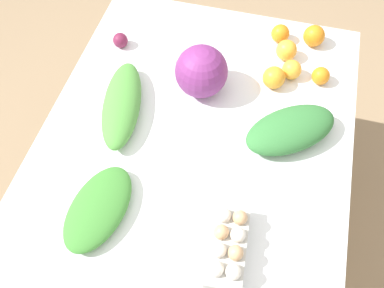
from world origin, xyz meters
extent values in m
plane|color=#937A5B|center=(0.00, 0.00, 0.00)|extent=(8.00, 8.00, 0.00)
cube|color=silver|center=(0.00, 0.00, 0.75)|extent=(1.41, 1.04, 0.03)
cylinder|color=tan|center=(-0.65, -0.46, 0.37)|extent=(0.06, 0.06, 0.73)
cylinder|color=tan|center=(-0.65, 0.46, 0.37)|extent=(0.06, 0.06, 0.73)
sphere|color=#7A2D75|center=(-0.25, -0.03, 0.86)|extent=(0.19, 0.19, 0.19)
cube|color=#B7B7B2|center=(0.32, 0.19, 0.79)|extent=(0.25, 0.12, 0.06)
sphere|color=white|center=(0.40, 0.21, 0.83)|extent=(0.04, 0.04, 0.04)
sphere|color=tan|center=(0.34, 0.21, 0.83)|extent=(0.04, 0.04, 0.04)
sphere|color=white|center=(0.29, 0.21, 0.83)|extent=(0.04, 0.04, 0.04)
sphere|color=tan|center=(0.24, 0.20, 0.83)|extent=(0.04, 0.04, 0.04)
sphere|color=white|center=(0.40, 0.17, 0.83)|extent=(0.04, 0.04, 0.04)
sphere|color=white|center=(0.35, 0.16, 0.83)|extent=(0.04, 0.04, 0.04)
sphere|color=tan|center=(0.30, 0.16, 0.83)|extent=(0.04, 0.04, 0.04)
sphere|color=white|center=(0.24, 0.16, 0.83)|extent=(0.04, 0.04, 0.04)
ellipsoid|color=#4C933D|center=(-0.09, -0.27, 0.80)|extent=(0.40, 0.20, 0.08)
ellipsoid|color=#337538|center=(-0.12, 0.31, 0.81)|extent=(0.33, 0.36, 0.09)
ellipsoid|color=#3D8433|center=(0.30, -0.21, 0.79)|extent=(0.32, 0.20, 0.06)
sphere|color=maroon|center=(-0.39, -0.39, 0.79)|extent=(0.06, 0.06, 0.06)
sphere|color=orange|center=(-0.58, 0.21, 0.80)|extent=(0.07, 0.07, 0.07)
sphere|color=#F9A833|center=(-0.49, 0.24, 0.80)|extent=(0.08, 0.08, 0.08)
sphere|color=#F9A833|center=(-0.40, 0.28, 0.80)|extent=(0.07, 0.07, 0.07)
sphere|color=orange|center=(-0.40, 0.38, 0.79)|extent=(0.07, 0.07, 0.07)
sphere|color=orange|center=(-0.59, 0.34, 0.80)|extent=(0.08, 0.08, 0.08)
sphere|color=orange|center=(-0.34, 0.22, 0.80)|extent=(0.08, 0.08, 0.08)
camera|label=1|loc=(0.75, 0.19, 1.96)|focal=40.00mm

